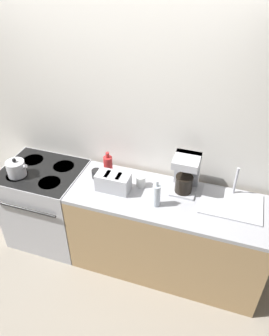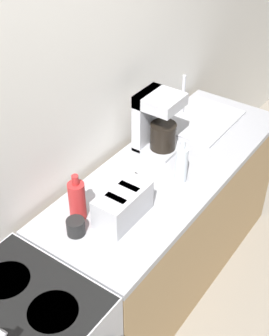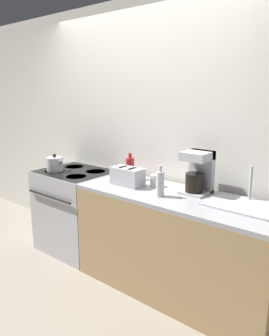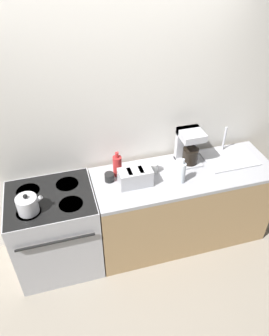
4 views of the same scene
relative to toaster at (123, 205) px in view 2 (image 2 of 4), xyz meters
name	(u,v)px [view 2 (image 2 of 4)]	position (x,y,z in m)	size (l,w,h in m)	color
wall_back	(33,131)	(-0.12, 0.42, 0.33)	(8.00, 0.05, 2.60)	silver
counter_block	(168,222)	(0.51, 0.03, -0.53)	(1.77, 0.64, 0.89)	tan
toaster	(123,205)	(0.00, 0.00, 0.00)	(0.30, 0.16, 0.16)	#BCBCC1
coffee_maker	(156,121)	(0.60, 0.21, 0.10)	(0.22, 0.24, 0.36)	#B7B7BC
sink_tray	(201,119)	(1.02, 0.13, -0.07)	(0.51, 0.38, 0.28)	#B7B7BC
bottle_clear	(181,164)	(0.42, -0.08, 0.03)	(0.07, 0.07, 0.26)	silver
bottle_red	(77,200)	(-0.12, 0.18, 0.02)	(0.08, 0.08, 0.26)	#B72828
cup_black	(76,227)	(-0.22, 0.12, -0.04)	(0.09, 0.09, 0.08)	black
cup_white	(128,177)	(0.22, 0.13, -0.03)	(0.08, 0.08, 0.11)	white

